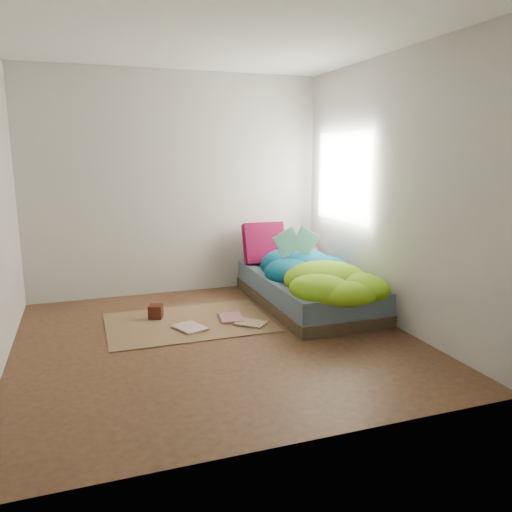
{
  "coord_description": "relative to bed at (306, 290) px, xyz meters",
  "views": [
    {
      "loc": [
        -1.08,
        -4.16,
        1.67
      ],
      "look_at": [
        0.64,
        0.75,
        0.59
      ],
      "focal_mm": 35.0,
      "sensor_mm": 36.0,
      "label": 1
    }
  ],
  "objects": [
    {
      "name": "pillow_floral",
      "position": [
        0.19,
        0.76,
        0.24
      ],
      "size": [
        0.67,
        0.54,
        0.13
      ],
      "primitive_type": "cube",
      "rotation": [
        0.0,
        0.0,
        -0.36
      ],
      "color": "beige",
      "rests_on": "bed"
    },
    {
      "name": "pillow_magenta",
      "position": [
        -0.23,
        0.74,
        0.42
      ],
      "size": [
        0.5,
        0.18,
        0.5
      ],
      "primitive_type": "cube",
      "rotation": [
        0.0,
        0.0,
        -0.04
      ],
      "color": "#4E051B",
      "rests_on": "bed"
    },
    {
      "name": "floor_book_a",
      "position": [
        -1.51,
        -0.42,
        -0.14
      ],
      "size": [
        0.33,
        0.38,
        0.02
      ],
      "primitive_type": "imported",
      "rotation": [
        0.0,
        0.0,
        0.37
      ],
      "color": "beige",
      "rests_on": "rug"
    },
    {
      "name": "wooden_box",
      "position": [
        -1.66,
        0.06,
        -0.09
      ],
      "size": [
        0.17,
        0.17,
        0.13
      ],
      "primitive_type": "cube",
      "rotation": [
        0.0,
        0.0,
        -0.34
      ],
      "color": "#39120D",
      "rests_on": "rug"
    },
    {
      "name": "bed",
      "position": [
        0.0,
        0.0,
        0.0
      ],
      "size": [
        1.0,
        2.0,
        0.34
      ],
      "color": "#39301F",
      "rests_on": "ground"
    },
    {
      "name": "floor_book_c",
      "position": [
        -0.88,
        -0.53,
        -0.15
      ],
      "size": [
        0.35,
        0.35,
        0.02
      ],
      "primitive_type": "imported",
      "rotation": [
        0.0,
        0.0,
        0.83
      ],
      "color": "tan",
      "rests_on": "rug"
    },
    {
      "name": "open_book",
      "position": [
        -0.1,
        0.07,
        0.64
      ],
      "size": [
        0.43,
        0.13,
        0.26
      ],
      "primitive_type": null,
      "rotation": [
        0.0,
        0.0,
        -0.08
      ],
      "color": "#287C30",
      "rests_on": "duvet"
    },
    {
      "name": "ground",
      "position": [
        -1.22,
        -0.72,
        -0.17
      ],
      "size": [
        3.5,
        3.5,
        0.0
      ],
      "primitive_type": "cube",
      "color": "#43261A",
      "rests_on": "ground"
    },
    {
      "name": "rug",
      "position": [
        -1.37,
        -0.17,
        -0.16
      ],
      "size": [
        1.6,
        1.1,
        0.01
      ],
      "primitive_type": "cube",
      "color": "brown",
      "rests_on": "ground"
    },
    {
      "name": "room_walls",
      "position": [
        -1.21,
        -0.71,
        1.46
      ],
      "size": [
        3.54,
        3.54,
        2.62
      ],
      "color": "beige",
      "rests_on": "ground"
    },
    {
      "name": "floor_book_b",
      "position": [
        -1.06,
        -0.22,
        -0.14
      ],
      "size": [
        0.26,
        0.33,
        0.03
      ],
      "primitive_type": "imported",
      "rotation": [
        0.0,
        0.0,
        -0.13
      ],
      "color": "#B76983",
      "rests_on": "rug"
    },
    {
      "name": "duvet",
      "position": [
        0.0,
        -0.22,
        0.34
      ],
      "size": [
        0.96,
        1.84,
        0.34
      ],
      "primitive_type": null,
      "color": "#074D6F",
      "rests_on": "bed"
    }
  ]
}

